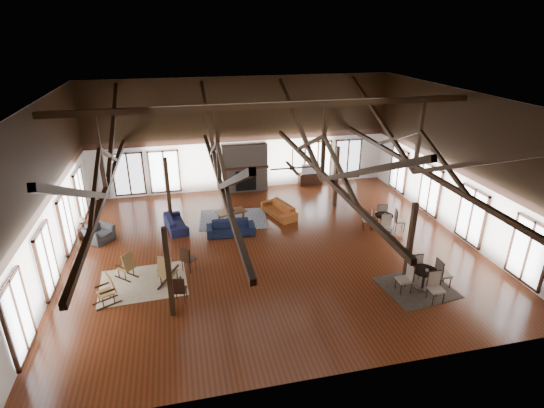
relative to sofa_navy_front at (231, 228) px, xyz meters
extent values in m
plane|color=#5B2213|center=(1.48, -1.56, -0.30)|extent=(16.00, 16.00, 0.00)
cube|color=black|center=(1.48, -1.56, 5.70)|extent=(16.00, 14.00, 0.02)
cube|color=white|center=(1.48, 5.44, 2.70)|extent=(16.00, 0.02, 6.00)
cube|color=white|center=(1.48, -8.56, 2.70)|extent=(16.00, 0.02, 6.00)
cube|color=white|center=(-6.52, -1.56, 2.70)|extent=(0.02, 14.00, 6.00)
cube|color=white|center=(9.48, -1.56, 2.70)|extent=(0.02, 14.00, 6.00)
cube|color=black|center=(1.48, -1.56, 5.45)|extent=(15.60, 0.18, 0.22)
cube|color=black|center=(-4.52, -1.56, 2.75)|extent=(0.16, 13.70, 0.18)
cube|color=black|center=(-4.52, -1.56, 4.10)|extent=(0.14, 0.14, 2.70)
cube|color=black|center=(-4.52, 1.94, 3.97)|extent=(0.15, 7.07, 3.12)
cube|color=black|center=(-4.52, -5.06, 3.97)|extent=(0.15, 7.07, 3.12)
cube|color=black|center=(-0.52, -1.56, 2.75)|extent=(0.16, 13.70, 0.18)
cube|color=black|center=(-0.52, -1.56, 4.10)|extent=(0.14, 0.14, 2.70)
cube|color=black|center=(-0.52, 1.94, 3.97)|extent=(0.15, 7.07, 3.12)
cube|color=black|center=(-0.52, -5.06, 3.97)|extent=(0.15, 7.07, 3.12)
cube|color=black|center=(3.48, -1.56, 2.75)|extent=(0.16, 13.70, 0.18)
cube|color=black|center=(3.48, -1.56, 4.10)|extent=(0.14, 0.14, 2.70)
cube|color=black|center=(3.48, 1.94, 3.97)|extent=(0.15, 7.07, 3.12)
cube|color=black|center=(3.48, -5.06, 3.97)|extent=(0.15, 7.07, 3.12)
cube|color=black|center=(7.48, -1.56, 2.75)|extent=(0.16, 13.70, 0.18)
cube|color=black|center=(7.48, -1.56, 4.10)|extent=(0.14, 0.14, 2.70)
cube|color=black|center=(7.48, 1.94, 3.97)|extent=(0.15, 7.07, 3.12)
cube|color=black|center=(7.48, -5.06, 3.97)|extent=(0.15, 7.07, 3.12)
cube|color=black|center=(-2.52, -5.06, 1.22)|extent=(0.16, 0.16, 3.05)
cube|color=black|center=(5.48, -5.06, 1.22)|extent=(0.16, 0.16, 3.05)
cube|color=black|center=(-2.52, 1.94, 1.22)|extent=(0.16, 0.16, 3.05)
cube|color=black|center=(5.48, 1.94, 1.22)|extent=(0.16, 0.16, 3.05)
cube|color=#726256|center=(1.48, 5.12, 1.00)|extent=(2.40, 0.62, 2.60)
cube|color=black|center=(1.48, 4.80, 0.35)|extent=(1.10, 0.06, 1.10)
cube|color=black|center=(1.48, 4.84, 1.05)|extent=(2.50, 0.20, 0.12)
cylinder|color=black|center=(1.98, -2.56, 3.75)|extent=(0.04, 0.04, 0.70)
cylinder|color=black|center=(1.98, -2.56, 3.40)|extent=(0.20, 0.20, 0.10)
cube|color=black|center=(2.43, -2.56, 3.40)|extent=(0.70, 0.12, 0.02)
cube|color=black|center=(1.98, -2.11, 3.40)|extent=(0.12, 0.70, 0.02)
cube|color=black|center=(1.53, -2.56, 3.40)|extent=(0.70, 0.12, 0.02)
cube|color=black|center=(1.98, -3.01, 3.40)|extent=(0.12, 0.70, 0.02)
imported|color=#121A33|center=(0.00, 0.00, 0.00)|extent=(2.10, 0.91, 0.60)
imported|color=#151739|center=(-2.31, 1.13, -0.02)|extent=(2.06, 1.11, 0.57)
imported|color=#96491D|center=(2.50, 1.46, 0.01)|extent=(2.25, 1.43, 0.61)
cube|color=brown|center=(0.20, 1.33, 0.18)|extent=(1.45, 0.99, 0.06)
cube|color=brown|center=(-0.35, 1.11, -0.08)|extent=(0.06, 0.06, 0.45)
cube|color=brown|center=(-0.35, 1.55, -0.08)|extent=(0.06, 0.06, 0.45)
cube|color=brown|center=(0.76, 1.11, -0.08)|extent=(0.06, 0.06, 0.45)
cube|color=brown|center=(0.76, 1.55, -0.08)|extent=(0.06, 0.06, 0.45)
imported|color=#B2B2B2|center=(0.28, 1.28, 0.30)|extent=(0.18, 0.18, 0.19)
imported|color=#2D2E30|center=(-5.45, 0.61, 0.03)|extent=(1.34, 1.35, 0.66)
cube|color=black|center=(-6.12, 1.04, -0.03)|extent=(0.41, 0.41, 0.54)
cylinder|color=black|center=(-6.12, 1.04, 0.41)|extent=(0.08, 0.08, 0.33)
cone|color=beige|center=(-6.12, 1.04, 0.62)|extent=(0.29, 0.29, 0.24)
cube|color=olive|center=(-4.13, -2.52, 0.09)|extent=(0.61, 0.61, 0.05)
cube|color=olive|center=(-3.98, -2.66, 0.39)|extent=(0.43, 0.44, 0.64)
cube|color=black|center=(-4.25, -2.65, -0.28)|extent=(0.60, 0.57, 0.05)
cube|color=black|center=(-4.00, -2.38, -0.28)|extent=(0.60, 0.57, 0.05)
cube|color=olive|center=(-2.62, -3.29, 0.15)|extent=(0.68, 0.67, 0.05)
cube|color=olive|center=(-2.72, -3.50, 0.50)|extent=(0.55, 0.41, 0.74)
cube|color=black|center=(-2.81, -3.19, -0.27)|extent=(0.46, 0.84, 0.05)
cube|color=black|center=(-2.43, -3.39, -0.27)|extent=(0.46, 0.84, 0.05)
cube|color=olive|center=(-4.62, -4.00, 0.11)|extent=(0.61, 0.62, 0.05)
cube|color=olive|center=(-4.42, -3.91, 0.43)|extent=(0.37, 0.50, 0.68)
cube|color=black|center=(-4.53, -4.18, -0.28)|extent=(0.77, 0.42, 0.05)
cube|color=black|center=(-4.70, -3.83, -0.28)|extent=(0.77, 0.42, 0.05)
cube|color=black|center=(-1.89, -2.53, 0.16)|extent=(0.60, 0.60, 0.05)
cube|color=black|center=(-2.01, -2.68, 0.43)|extent=(0.35, 0.31, 0.56)
cylinder|color=black|center=(-1.89, -2.53, -0.07)|extent=(0.03, 0.03, 0.46)
cube|color=black|center=(-2.26, -4.43, 0.15)|extent=(0.50, 0.50, 0.05)
cube|color=black|center=(-2.30, -4.62, 0.42)|extent=(0.42, 0.13, 0.55)
cylinder|color=black|center=(-2.26, -4.43, -0.08)|extent=(0.03, 0.03, 0.45)
cylinder|color=black|center=(5.90, -5.53, 0.42)|extent=(0.85, 0.85, 0.04)
cylinder|color=black|center=(5.90, -5.53, 0.07)|extent=(0.10, 0.10, 0.70)
cylinder|color=black|center=(5.90, -5.53, -0.28)|extent=(0.51, 0.51, 0.04)
cylinder|color=black|center=(6.65, -1.01, 0.38)|extent=(0.80, 0.80, 0.04)
cylinder|color=black|center=(6.65, -1.01, 0.05)|extent=(0.10, 0.10, 0.66)
cylinder|color=black|center=(6.65, -1.01, -0.28)|extent=(0.48, 0.48, 0.04)
imported|color=#B2B2B2|center=(5.91, -5.62, 0.49)|extent=(0.12, 0.12, 0.09)
imported|color=#B2B2B2|center=(6.68, -1.06, 0.45)|extent=(0.13, 0.13, 0.09)
cube|color=black|center=(5.24, 5.19, 0.03)|extent=(1.31, 0.49, 0.66)
imported|color=#B2B2B2|center=(5.20, 5.19, 0.65)|extent=(1.02, 0.15, 0.58)
cube|color=#C8B28B|center=(-3.52, -3.03, -0.29)|extent=(3.06, 2.46, 0.01)
cube|color=#1A2449|center=(0.31, 1.53, -0.30)|extent=(3.33, 2.66, 0.01)
cube|color=black|center=(5.73, -5.44, -0.29)|extent=(2.53, 2.35, 0.01)
camera|label=1|loc=(-1.90, -16.38, 8.15)|focal=28.00mm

